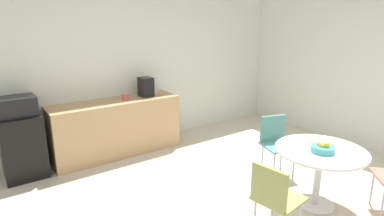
{
  "coord_description": "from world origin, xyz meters",
  "views": [
    {
      "loc": [
        -2.47,
        -2.06,
        2.13
      ],
      "look_at": [
        0.01,
        1.43,
        0.95
      ],
      "focal_mm": 29.53,
      "sensor_mm": 36.0,
      "label": 1
    }
  ],
  "objects_px": {
    "chair_teal": "(276,138)",
    "mini_fridge": "(23,146)",
    "microwave": "(17,106)",
    "mug_green": "(125,97)",
    "coffee_maker": "(146,87)",
    "chair_olive": "(274,194)",
    "round_table": "(319,161)",
    "fruit_bowl": "(323,148)",
    "mug_white": "(154,91)"
  },
  "relations": [
    {
      "from": "round_table",
      "to": "chair_teal",
      "type": "distance_m",
      "value": 0.93
    },
    {
      "from": "mini_fridge",
      "to": "round_table",
      "type": "distance_m",
      "value": 3.91
    },
    {
      "from": "mug_green",
      "to": "coffee_maker",
      "type": "relative_size",
      "value": 0.4
    },
    {
      "from": "mini_fridge",
      "to": "chair_olive",
      "type": "xyz_separation_m",
      "value": [
        1.77,
        -2.95,
        0.08
      ]
    },
    {
      "from": "microwave",
      "to": "chair_olive",
      "type": "bearing_deg",
      "value": -59.13
    },
    {
      "from": "microwave",
      "to": "chair_olive",
      "type": "relative_size",
      "value": 0.58
    },
    {
      "from": "mug_green",
      "to": "coffee_maker",
      "type": "distance_m",
      "value": 0.42
    },
    {
      "from": "round_table",
      "to": "coffee_maker",
      "type": "height_order",
      "value": "coffee_maker"
    },
    {
      "from": "microwave",
      "to": "coffee_maker",
      "type": "height_order",
      "value": "coffee_maker"
    },
    {
      "from": "microwave",
      "to": "mug_white",
      "type": "relative_size",
      "value": 3.72
    },
    {
      "from": "round_table",
      "to": "chair_olive",
      "type": "relative_size",
      "value": 1.22
    },
    {
      "from": "fruit_bowl",
      "to": "mug_white",
      "type": "height_order",
      "value": "mug_white"
    },
    {
      "from": "mini_fridge",
      "to": "mug_green",
      "type": "bearing_deg",
      "value": -1.58
    },
    {
      "from": "mini_fridge",
      "to": "fruit_bowl",
      "type": "xyz_separation_m",
      "value": [
        2.63,
        -2.89,
        0.32
      ]
    },
    {
      "from": "mini_fridge",
      "to": "mug_white",
      "type": "height_order",
      "value": "mug_white"
    },
    {
      "from": "chair_olive",
      "to": "fruit_bowl",
      "type": "bearing_deg",
      "value": 4.31
    },
    {
      "from": "mug_green",
      "to": "coffee_maker",
      "type": "bearing_deg",
      "value": 5.95
    },
    {
      "from": "microwave",
      "to": "chair_olive",
      "type": "height_order",
      "value": "microwave"
    },
    {
      "from": "microwave",
      "to": "mug_green",
      "type": "height_order",
      "value": "microwave"
    },
    {
      "from": "chair_olive",
      "to": "coffee_maker",
      "type": "bearing_deg",
      "value": 86.59
    },
    {
      "from": "microwave",
      "to": "chair_teal",
      "type": "height_order",
      "value": "microwave"
    },
    {
      "from": "round_table",
      "to": "chair_olive",
      "type": "distance_m",
      "value": 0.93
    },
    {
      "from": "mini_fridge",
      "to": "coffee_maker",
      "type": "relative_size",
      "value": 2.79
    },
    {
      "from": "chair_teal",
      "to": "fruit_bowl",
      "type": "bearing_deg",
      "value": -109.92
    },
    {
      "from": "fruit_bowl",
      "to": "chair_olive",
      "type": "bearing_deg",
      "value": -175.69
    },
    {
      "from": "chair_teal",
      "to": "mini_fridge",
      "type": "bearing_deg",
      "value": 146.6
    },
    {
      "from": "chair_teal",
      "to": "coffee_maker",
      "type": "xyz_separation_m",
      "value": [
        -1.03,
        1.96,
        0.54
      ]
    },
    {
      "from": "microwave",
      "to": "mug_white",
      "type": "xyz_separation_m",
      "value": [
        2.14,
        0.09,
        -0.08
      ]
    },
    {
      "from": "round_table",
      "to": "fruit_bowl",
      "type": "height_order",
      "value": "fruit_bowl"
    },
    {
      "from": "mini_fridge",
      "to": "round_table",
      "type": "relative_size",
      "value": 0.88
    },
    {
      "from": "mini_fridge",
      "to": "chair_teal",
      "type": "bearing_deg",
      "value": -33.4
    },
    {
      "from": "chair_teal",
      "to": "mug_white",
      "type": "xyz_separation_m",
      "value": [
        -0.83,
        2.05,
        0.43
      ]
    },
    {
      "from": "fruit_bowl",
      "to": "coffee_maker",
      "type": "xyz_separation_m",
      "value": [
        -0.69,
        2.89,
        0.29
      ]
    },
    {
      "from": "mini_fridge",
      "to": "microwave",
      "type": "xyz_separation_m",
      "value": [
        0.0,
        0.0,
        0.58
      ]
    },
    {
      "from": "microwave",
      "to": "chair_teal",
      "type": "distance_m",
      "value": 3.59
    },
    {
      "from": "round_table",
      "to": "coffee_maker",
      "type": "bearing_deg",
      "value": 104.65
    },
    {
      "from": "mini_fridge",
      "to": "chair_teal",
      "type": "relative_size",
      "value": 1.08
    },
    {
      "from": "mini_fridge",
      "to": "coffee_maker",
      "type": "height_order",
      "value": "coffee_maker"
    },
    {
      "from": "coffee_maker",
      "to": "chair_olive",
      "type": "bearing_deg",
      "value": -93.41
    },
    {
      "from": "mini_fridge",
      "to": "mug_green",
      "type": "height_order",
      "value": "mug_green"
    },
    {
      "from": "chair_teal",
      "to": "chair_olive",
      "type": "xyz_separation_m",
      "value": [
        -1.2,
        -1.0,
        0.0
      ]
    },
    {
      "from": "mug_white",
      "to": "mug_green",
      "type": "relative_size",
      "value": 1.0
    },
    {
      "from": "chair_teal",
      "to": "coffee_maker",
      "type": "bearing_deg",
      "value": 117.67
    },
    {
      "from": "mini_fridge",
      "to": "fruit_bowl",
      "type": "height_order",
      "value": "mini_fridge"
    },
    {
      "from": "mini_fridge",
      "to": "fruit_bowl",
      "type": "relative_size",
      "value": 3.47
    },
    {
      "from": "chair_olive",
      "to": "mug_white",
      "type": "height_order",
      "value": "mug_white"
    },
    {
      "from": "chair_teal",
      "to": "round_table",
      "type": "bearing_deg",
      "value": -107.89
    },
    {
      "from": "microwave",
      "to": "round_table",
      "type": "distance_m",
      "value": 3.93
    },
    {
      "from": "mug_green",
      "to": "coffee_maker",
      "type": "height_order",
      "value": "coffee_maker"
    },
    {
      "from": "microwave",
      "to": "round_table",
      "type": "height_order",
      "value": "microwave"
    }
  ]
}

